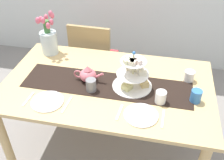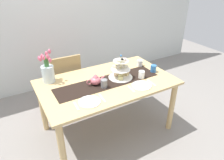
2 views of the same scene
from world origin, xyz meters
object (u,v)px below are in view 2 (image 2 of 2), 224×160
(chair_left, at_px, (65,80))
(fork_right, at_px, (131,89))
(tulip_vase, at_px, (48,71))
(mug_white_text, at_px, (142,75))
(cream_jug, at_px, (140,63))
(teapot, at_px, (95,80))
(knife_right, at_px, (151,83))
(mug_orange, at_px, (153,69))
(tiered_cake_stand, at_px, (121,70))
(dinner_plate_right, at_px, (142,86))
(fork_left, at_px, (76,106))
(mug_grey, at_px, (104,83))
(knife_left, at_px, (102,98))
(dining_table, at_px, (107,88))
(dinner_plate_left, at_px, (90,102))

(chair_left, bearing_deg, fork_right, -65.24)
(tulip_vase, xyz_separation_m, mug_white_text, (1.02, -0.48, -0.09))
(chair_left, height_order, cream_jug, chair_left)
(fork_right, bearing_deg, mug_white_text, 31.56)
(teapot, bearing_deg, chair_left, 102.65)
(knife_right, bearing_deg, mug_orange, 46.62)
(tiered_cake_stand, distance_m, dinner_plate_right, 0.33)
(chair_left, height_order, dinner_plate_right, chair_left)
(chair_left, xyz_separation_m, fork_left, (-0.20, -1.01, 0.24))
(teapot, relative_size, mug_grey, 2.51)
(tiered_cake_stand, distance_m, fork_left, 0.77)
(mug_grey, bearing_deg, teapot, 117.13)
(teapot, xyz_separation_m, knife_left, (-0.07, -0.30, -0.06))
(dinner_plate_right, bearing_deg, mug_grey, 154.35)
(tiered_cake_stand, height_order, fork_left, tiered_cake_stand)
(chair_left, distance_m, fork_left, 1.05)
(fork_left, xyz_separation_m, mug_white_text, (0.92, 0.16, 0.04))
(fork_left, height_order, knife_left, same)
(mug_orange, bearing_deg, knife_left, -165.67)
(dinner_plate_right, xyz_separation_m, fork_right, (-0.14, 0.00, -0.00))
(dining_table, height_order, knife_left, knife_left)
(chair_left, bearing_deg, dinner_plate_left, -93.07)
(cream_jug, relative_size, mug_grey, 0.89)
(tiered_cake_stand, distance_m, tulip_vase, 0.87)
(fork_right, bearing_deg, mug_grey, 142.77)
(teapot, distance_m, mug_grey, 0.12)
(knife_right, bearing_deg, tiered_cake_stand, 129.48)
(dinner_plate_left, xyz_separation_m, mug_orange, (1.02, 0.22, 0.04))
(dining_table, xyz_separation_m, chair_left, (-0.31, 0.71, -0.14))
(tiered_cake_stand, height_order, fork_right, tiered_cake_stand)
(tulip_vase, bearing_deg, knife_right, -31.49)
(dining_table, relative_size, fork_right, 10.75)
(mug_white_text, bearing_deg, knife_right, -79.54)
(fork_right, relative_size, mug_white_text, 1.58)
(dining_table, xyz_separation_m, tiered_cake_stand, (0.20, 0.00, 0.21))
(tulip_vase, distance_m, dinner_plate_right, 1.12)
(tulip_vase, xyz_separation_m, knife_right, (1.05, -0.64, -0.13))
(fork_right, bearing_deg, knife_right, 0.00)
(chair_left, distance_m, knife_right, 1.28)
(dinner_plate_left, distance_m, fork_left, 0.15)
(fork_left, relative_size, mug_white_text, 1.58)
(mug_orange, bearing_deg, cream_jug, 99.23)
(fork_left, bearing_deg, dining_table, 30.34)
(fork_right, xyz_separation_m, mug_orange, (0.50, 0.22, 0.04))
(dinner_plate_right, relative_size, mug_white_text, 2.42)
(tulip_vase, distance_m, mug_white_text, 1.13)
(fork_right, relative_size, mug_orange, 1.58)
(dining_table, xyz_separation_m, mug_orange, (0.65, -0.08, 0.15))
(dining_table, relative_size, fork_left, 10.75)
(dining_table, relative_size, knife_left, 9.49)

